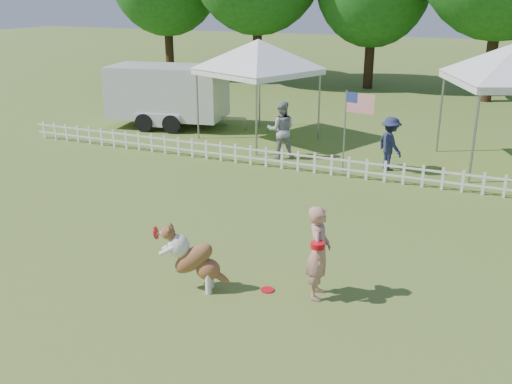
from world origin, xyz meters
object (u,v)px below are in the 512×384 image
Objects in this scene: dog at (195,258)px; frisbee_on_turf at (267,290)px; spectator_a at (281,130)px; flag_pole at (345,132)px; canopy_tent_left at (258,91)px; spectator_b at (390,144)px; handler at (319,252)px; cargo_trailer at (168,96)px.

dog is 1.38m from frisbee_on_turf.
spectator_a is at bearing 84.66° from dog.
flag_pole reaches higher than dog.
canopy_tent_left is 4.58m from flag_pole.
spectator_a reaches higher than spectator_b.
dog is 0.51× the size of flag_pole.
spectator_b reaches higher than dog.
canopy_tent_left is 1.42× the size of flag_pole.
canopy_tent_left reaches higher than spectator_b.
flag_pole is (-1.57, 7.04, 0.36)m from handler.
flag_pole is (-0.73, 7.22, 1.16)m from frisbee_on_turf.
frisbee_on_turf is at bearing 85.47° from spectator_a.
dog is at bearing 125.66° from spectator_b.
frisbee_on_turf is 0.10× the size of flag_pole.
handler is 7.81m from spectator_b.
spectator_a is (5.55, -2.34, -0.28)m from cargo_trailer.
flag_pole reaches higher than handler.
cargo_trailer is 9.16m from spectator_b.
spectator_a is (-3.74, 7.67, 0.07)m from handler.
spectator_b is (1.15, 0.76, -0.40)m from flag_pole.
dog reaches higher than frisbee_on_turf.
frisbee_on_turf is at bearing 5.26° from dog.
flag_pole is (7.72, -2.97, 0.01)m from cargo_trailer.
dog is 0.36× the size of canopy_tent_left.
canopy_tent_left is at bearing 91.03° from dog.
dog is 7.73m from flag_pole.
flag_pole is 1.44m from spectator_b.
flag_pole reaches higher than spectator_b.
handler is 0.69× the size of flag_pole.
cargo_trailer is (-9.30, 10.01, 0.35)m from handler.
dog is at bearing -66.62° from cargo_trailer.
flag_pole is 1.32× the size of spectator_a.
cargo_trailer is at bearing 107.21° from dog.
cargo_trailer is at bearing 30.76° from handler.
flag_pole reaches higher than cargo_trailer.
frisbee_on_turf is 8.42m from spectator_a.
canopy_tent_left reaches higher than dog.
handler is at bearing -65.75° from flag_pole.
canopy_tent_left is at bearing 114.84° from frisbee_on_turf.
frisbee_on_turf is 0.15× the size of spectator_b.
cargo_trailer is at bearing 32.21° from spectator_b.
spectator_a reaches higher than dog.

